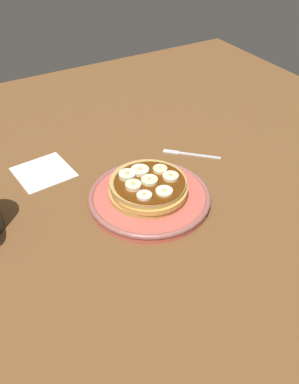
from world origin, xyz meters
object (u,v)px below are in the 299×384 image
object	(u,v)px
banana_slice_4	(171,177)
banana_slice_7	(127,175)
banana_slice_1	(134,187)
fork	(188,153)
banana_slice_3	(142,170)
banana_slice_6	(160,170)
napkin	(43,172)
banana_slice_5	(144,196)
plate	(150,197)
banana_slice_0	(152,181)
pancake_stack	(149,187)
banana_slice_2	(164,191)

from	to	relation	value
banana_slice_4	banana_slice_7	xyz separation A→B (cm)	(-4.39, -6.88, 0.10)
banana_slice_1	fork	size ratio (longest dim) A/B	0.30
banana_slice_3	banana_slice_1	bearing A→B (deg)	-43.68
banana_slice_6	napkin	bearing A→B (deg)	-134.02
banana_slice_5	fork	world-z (taller)	banana_slice_5
banana_slice_3	plate	bearing A→B (deg)	-6.61
napkin	banana_slice_3	bearing A→B (deg)	43.29
fork	banana_slice_0	bearing A→B (deg)	-56.19
plate	banana_slice_1	world-z (taller)	banana_slice_1
banana_slice_7	napkin	bearing A→B (deg)	-144.12
banana_slice_1	banana_slice_6	xyz separation A→B (cm)	(-2.40, 6.96, -0.11)
banana_slice_1	banana_slice_5	bearing A→B (deg)	6.88
banana_slice_1	banana_slice_7	bearing A→B (deg)	171.72
banana_slice_1	napkin	world-z (taller)	banana_slice_1
plate	pancake_stack	world-z (taller)	pancake_stack
banana_slice_5	banana_slice_7	size ratio (longest dim) A/B	0.86
plate	banana_slice_6	xyz separation A→B (cm)	(-2.08, 3.56, 3.99)
banana_slice_0	pancake_stack	bearing A→B (deg)	-179.88
plate	banana_slice_0	distance (cm)	4.05
banana_slice_3	banana_slice_4	size ratio (longest dim) A/B	1.17
pancake_stack	plate	bearing A→B (deg)	-26.93
banana_slice_7	pancake_stack	bearing A→B (deg)	45.07
banana_slice_0	banana_slice_1	xyz separation A→B (cm)	(-0.09, -3.59, 0.08)
banana_slice_7	fork	distance (cm)	20.32
banana_slice_6	banana_slice_4	bearing A→B (deg)	8.68
banana_slice_3	fork	size ratio (longest dim) A/B	0.35
pancake_stack	banana_slice_1	xyz separation A→B (cm)	(0.70, -3.59, 1.97)
banana_slice_4	napkin	xyz separation A→B (cm)	(-20.55, -18.57, -4.88)
banana_slice_4	banana_slice_7	world-z (taller)	banana_slice_7
banana_slice_5	banana_slice_4	bearing A→B (deg)	108.91
banana_slice_0	banana_slice_7	bearing A→B (deg)	-141.51
banana_slice_1	fork	bearing A→B (deg)	118.33
plate	banana_slice_2	size ratio (longest dim) A/B	7.48
banana_slice_7	plate	bearing A→B (deg)	39.85
banana_slice_3	banana_slice_2	bearing A→B (deg)	1.96
banana_slice_1	banana_slice_7	world-z (taller)	same
banana_slice_4	fork	distance (cm)	16.74
banana_slice_3	banana_slice_5	world-z (taller)	banana_slice_3
plate	banana_slice_3	size ratio (longest dim) A/B	6.61
pancake_stack	banana_slice_5	xyz separation A→B (cm)	(3.77, -3.22, 1.83)
banana_slice_6	napkin	xyz separation A→B (cm)	(-17.50, -18.10, -4.85)
banana_slice_5	napkin	size ratio (longest dim) A/B	0.25
banana_slice_5	banana_slice_1	bearing A→B (deg)	-173.12
pancake_stack	banana_slice_2	xyz separation A→B (cm)	(4.46, 0.50, 1.81)
banana_slice_5	banana_slice_7	world-z (taller)	banana_slice_7
banana_slice_4	banana_slice_3	bearing A→B (deg)	-142.29
banana_slice_4	banana_slice_7	size ratio (longest dim) A/B	0.94
plate	banana_slice_6	bearing A→B (deg)	120.29
plate	banana_slice_7	distance (cm)	6.07
pancake_stack	banana_slice_6	bearing A→B (deg)	116.78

